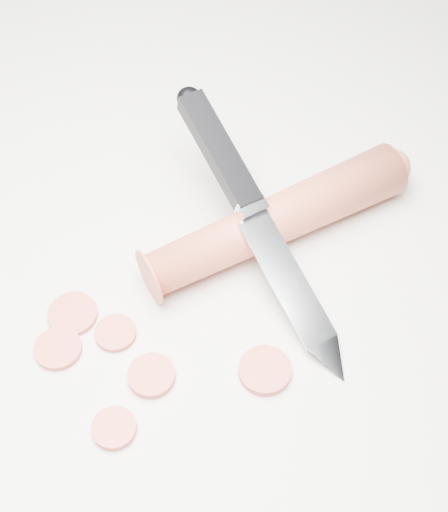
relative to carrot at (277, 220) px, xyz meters
The scene contains 9 objects.
ground 0.11m from the carrot, 116.07° to the right, with size 2.40×2.40×0.00m, color silver.
carrot is the anchor object (origin of this frame).
carrot_slice_0 0.16m from the carrot, 95.83° to the right, with size 0.03×0.03×0.01m, color #CB4933.
carrot_slice_1 0.21m from the carrot, 94.49° to the right, with size 0.03×0.03×0.01m, color #CB4933.
carrot_slice_2 0.18m from the carrot, 123.64° to the right, with size 0.04×0.04×0.01m, color #CB4933.
carrot_slice_3 0.20m from the carrot, 116.68° to the right, with size 0.04×0.04×0.01m, color #CB4933.
carrot_slice_4 0.16m from the carrot, 112.52° to the right, with size 0.03×0.03×0.01m, color #CB4933.
carrot_slice_5 0.13m from the carrot, 65.25° to the right, with size 0.04×0.04×0.01m, color #CB4933.
kitchen_knife 0.03m from the carrot, 93.06° to the right, with size 0.24×0.15×0.09m, color silver, non-canonical shape.
Camera 1 is at (0.19, -0.24, 0.47)m, focal length 50.00 mm.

